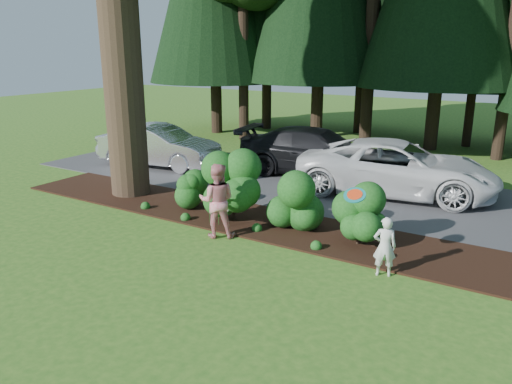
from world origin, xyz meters
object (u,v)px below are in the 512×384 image
at_px(car_dark_suv, 317,152).
at_px(adult, 217,201).
at_px(car_silver_wagon, 159,146).
at_px(car_white_suv, 397,168).
at_px(child, 385,247).
at_px(frisbee, 355,195).

height_order(car_dark_suv, adult, adult).
height_order(car_silver_wagon, car_white_suv, car_white_suv).
bearing_deg(car_silver_wagon, car_dark_suv, -79.09).
relative_size(child, adult, 0.69).
bearing_deg(car_dark_suv, car_white_suv, -115.21).
xyz_separation_m(car_dark_suv, child, (4.91, -7.11, -0.24)).
bearing_deg(child, car_white_suv, -97.11).
height_order(child, frisbee, frisbee).
distance_m(child, adult, 4.36).
distance_m(adult, frisbee, 3.75).
xyz_separation_m(car_white_suv, adult, (-2.77, -6.13, 0.05)).
distance_m(car_silver_wagon, adult, 8.27).
bearing_deg(child, car_dark_suv, -76.98).
bearing_deg(frisbee, child, 9.69).
bearing_deg(child, frisbee, -11.92).
distance_m(car_silver_wagon, car_white_suv, 9.39).
relative_size(car_silver_wagon, car_dark_suv, 0.84).
distance_m(car_silver_wagon, frisbee, 11.48).
height_order(child, adult, adult).
relative_size(car_dark_suv, adult, 3.13).
relative_size(car_white_suv, child, 4.82).
bearing_deg(adult, car_silver_wagon, -66.13).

